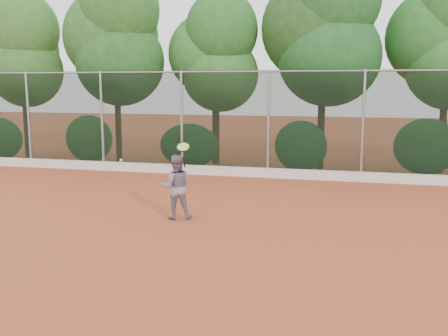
# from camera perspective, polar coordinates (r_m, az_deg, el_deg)

# --- Properties ---
(ground) EXTENTS (80.00, 80.00, 0.00)m
(ground) POSITION_cam_1_polar(r_m,az_deg,el_deg) (10.07, -1.40, -7.95)
(ground) COLOR #A74827
(ground) RESTS_ON ground
(concrete_curb) EXTENTS (24.00, 0.20, 0.30)m
(concrete_curb) POSITION_cam_1_polar(r_m,az_deg,el_deg) (16.53, 4.91, -0.55)
(concrete_curb) COLOR silver
(concrete_curb) RESTS_ON ground
(tennis_player) EXTENTS (0.86, 0.76, 1.47)m
(tennis_player) POSITION_cam_1_polar(r_m,az_deg,el_deg) (11.33, -5.51, -2.17)
(tennis_player) COLOR slate
(tennis_player) RESTS_ON ground
(chainlink_fence) EXTENTS (24.09, 0.09, 3.50)m
(chainlink_fence) POSITION_cam_1_polar(r_m,az_deg,el_deg) (16.50, 5.09, 5.42)
(chainlink_fence) COLOR black
(chainlink_fence) RESTS_ON ground
(foliage_backdrop) EXTENTS (23.70, 3.63, 7.55)m
(foliage_backdrop) POSITION_cam_1_polar(r_m,az_deg,el_deg) (18.55, 4.48, 13.73)
(foliage_backdrop) COLOR #422D19
(foliage_backdrop) RESTS_ON ground
(tennis_racket) EXTENTS (0.35, 0.32, 0.59)m
(tennis_racket) POSITION_cam_1_polar(r_m,az_deg,el_deg) (10.99, -4.68, 2.22)
(tennis_racket) COLOR black
(tennis_racket) RESTS_ON ground
(tennis_ball_in_flight) EXTENTS (0.07, 0.07, 0.07)m
(tennis_ball_in_flight) POSITION_cam_1_polar(r_m,az_deg,el_deg) (11.56, -11.69, 0.88)
(tennis_ball_in_flight) COLOR #C8D931
(tennis_ball_in_flight) RESTS_ON ground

